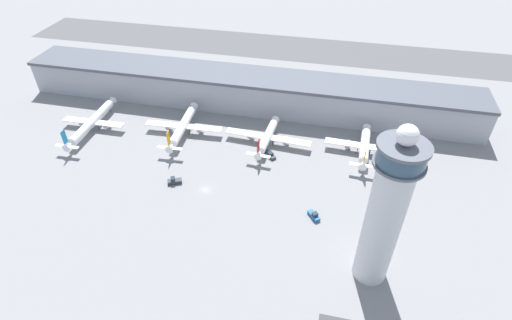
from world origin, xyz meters
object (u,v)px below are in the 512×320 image
airplane_gate_delta (365,146)px  control_tower (385,212)px  airplane_gate_bravo (183,126)px  service_truck_baggage (174,181)px  service_truck_fuel (270,155)px  airplane_gate_charlie (267,137)px  airplane_gate_alpha (92,122)px  service_truck_catering (314,216)px

airplane_gate_delta → control_tower: bearing=-87.8°
airplane_gate_bravo → service_truck_baggage: (9.34, -35.58, -3.65)m
service_truck_fuel → service_truck_baggage: 44.94m
airplane_gate_delta → service_truck_fuel: 43.83m
service_truck_fuel → service_truck_baggage: (-35.77, -27.20, 0.23)m
control_tower → airplane_gate_charlie: 83.56m
airplane_gate_bravo → airplane_gate_charlie: 42.21m
control_tower → airplane_gate_alpha: 149.40m
service_truck_catering → service_truck_baggage: 60.29m
control_tower → service_truck_fuel: bearing=129.0°
control_tower → airplane_gate_alpha: bearing=157.0°
airplane_gate_charlie → service_truck_fuel: airplane_gate_charlie is taller
airplane_gate_bravo → control_tower: bearing=-35.3°
airplane_gate_alpha → service_truck_fuel: size_ratio=6.54×
control_tower → service_truck_catering: size_ratio=9.93×
airplane_gate_charlie → service_truck_fuel: 9.98m
airplane_gate_charlie → service_truck_catering: size_ratio=7.03×
airplane_gate_bravo → airplane_gate_alpha: bearing=-172.4°
airplane_gate_alpha → service_truck_baggage: size_ratio=7.02×
airplane_gate_delta → service_truck_fuel: size_ratio=5.33×
airplane_gate_bravo → airplane_gate_delta: 87.35m
airplane_gate_bravo → airplane_gate_delta: airplane_gate_bravo is taller
airplane_gate_alpha → airplane_gate_charlie: size_ratio=1.08×
service_truck_fuel → service_truck_baggage: service_truck_baggage is taller
airplane_gate_bravo → service_truck_fuel: size_ratio=5.80×
service_truck_fuel → control_tower: bearing=-51.0°
airplane_gate_charlie → service_truck_baggage: bearing=-132.3°
control_tower → service_truck_catering: 40.45m
airplane_gate_delta → service_truck_baggage: 87.01m
airplane_gate_alpha → airplane_gate_delta: (133.11, 8.99, 0.19)m
airplane_gate_delta → service_truck_catering: airplane_gate_delta is taller
airplane_gate_bravo → service_truck_fuel: bearing=-10.5°
control_tower → service_truck_fuel: (-44.79, 55.30, -27.79)m
airplane_gate_charlie → service_truck_baggage: airplane_gate_charlie is taller
control_tower → airplane_gate_delta: 70.84m
service_truck_fuel → airplane_gate_bravo: bearing=169.5°
airplane_gate_alpha → airplane_gate_bravo: (45.81, 6.09, 0.34)m
service_truck_catering → service_truck_fuel: bearing=125.2°
airplane_gate_delta → service_truck_fuel: bearing=-165.0°
service_truck_catering → service_truck_baggage: (-59.89, 7.00, 0.08)m
airplane_gate_charlie → service_truck_baggage: 48.91m
airplane_gate_bravo → airplane_gate_delta: size_ratio=1.09×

